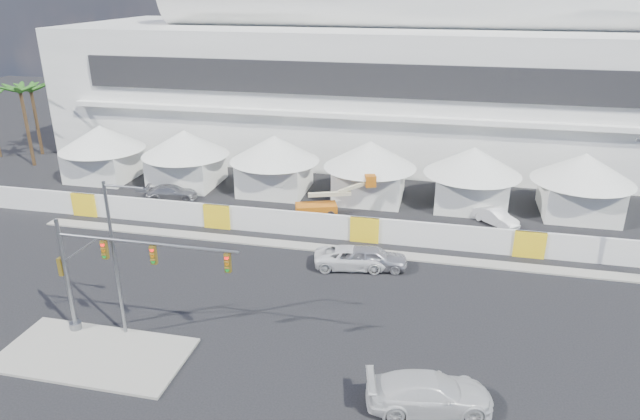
% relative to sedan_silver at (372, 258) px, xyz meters
% --- Properties ---
extents(ground, '(160.00, 160.00, 0.00)m').
position_rel_sedan_silver_xyz_m(ground, '(-7.16, -10.21, -0.83)').
color(ground, black).
rests_on(ground, ground).
extents(median_island, '(10.00, 5.00, 0.15)m').
position_rel_sedan_silver_xyz_m(median_island, '(-13.16, -13.21, -0.76)').
color(median_island, gray).
rests_on(median_island, ground).
extents(far_curb, '(80.00, 1.20, 0.12)m').
position_rel_sedan_silver_xyz_m(far_curb, '(12.84, 2.29, -0.77)').
color(far_curb, gray).
rests_on(far_curb, ground).
extents(stadium, '(80.00, 24.80, 21.98)m').
position_rel_sedan_silver_xyz_m(stadium, '(1.55, 31.30, 8.62)').
color(stadium, silver).
rests_on(stadium, ground).
extents(tent_row, '(53.40, 8.40, 5.40)m').
position_rel_sedan_silver_xyz_m(tent_row, '(-6.66, 13.79, 2.32)').
color(tent_row, silver).
rests_on(tent_row, ground).
extents(hoarding_fence, '(70.00, 0.25, 2.00)m').
position_rel_sedan_silver_xyz_m(hoarding_fence, '(-1.16, 4.29, 0.17)').
color(hoarding_fence, silver).
rests_on(hoarding_fence, ground).
extents(palm_cluster, '(10.60, 10.60, 8.55)m').
position_rel_sedan_silver_xyz_m(palm_cluster, '(-40.62, 19.30, 6.05)').
color(palm_cluster, '#47331E').
rests_on(palm_cluster, ground).
extents(sedan_silver, '(2.61, 5.10, 1.66)m').
position_rel_sedan_silver_xyz_m(sedan_silver, '(0.00, 0.00, 0.00)').
color(sedan_silver, '#BBBABF').
rests_on(sedan_silver, ground).
extents(pickup_curb, '(3.31, 5.61, 1.46)m').
position_rel_sedan_silver_xyz_m(pickup_curb, '(-1.38, -0.10, -0.10)').
color(pickup_curb, silver).
rests_on(pickup_curb, ground).
extents(pickup_near, '(3.58, 6.27, 1.71)m').
position_rel_sedan_silver_xyz_m(pickup_near, '(4.52, -13.34, 0.02)').
color(pickup_near, silver).
rests_on(pickup_near, ground).
extents(lot_car_a, '(3.84, 3.84, 1.33)m').
position_rel_sedan_silver_xyz_m(lot_car_a, '(8.86, 9.95, -0.17)').
color(lot_car_a, silver).
rests_on(lot_car_a, ground).
extents(lot_car_c, '(2.89, 4.91, 1.34)m').
position_rel_sedan_silver_xyz_m(lot_car_c, '(-19.76, 9.49, -0.16)').
color(lot_car_c, '#9A9A9E').
rests_on(lot_car_c, ground).
extents(traffic_mast, '(10.57, 0.66, 6.79)m').
position_rel_sedan_silver_xyz_m(traffic_mast, '(-13.14, -11.32, 3.19)').
color(traffic_mast, slate).
rests_on(traffic_mast, median_island).
extents(streetlight_median, '(2.50, 0.25, 9.03)m').
position_rel_sedan_silver_xyz_m(streetlight_median, '(-12.31, -11.01, 4.50)').
color(streetlight_median, gray).
rests_on(streetlight_median, median_island).
extents(boom_lift, '(7.06, 2.60, 3.46)m').
position_rel_sedan_silver_xyz_m(boom_lift, '(-5.29, 8.49, 0.10)').
color(boom_lift, '#BE6011').
rests_on(boom_lift, ground).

